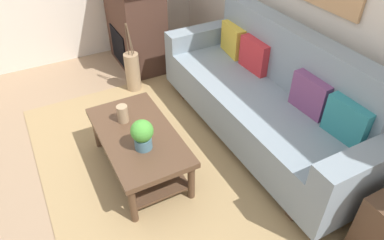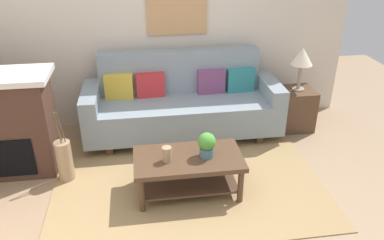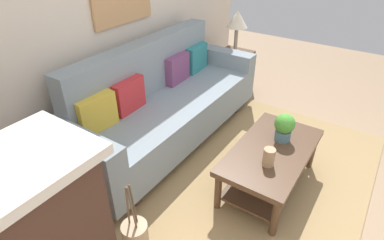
{
  "view_description": "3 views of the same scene",
  "coord_description": "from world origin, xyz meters",
  "px_view_note": "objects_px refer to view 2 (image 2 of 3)",
  "views": [
    {
      "loc": [
        2.18,
        -0.37,
        2.34
      ],
      "look_at": [
        0.06,
        0.75,
        0.46
      ],
      "focal_mm": 32.93,
      "sensor_mm": 36.0,
      "label": 1
    },
    {
      "loc": [
        -0.46,
        -2.99,
        2.53
      ],
      "look_at": [
        0.1,
        0.79,
        0.58
      ],
      "focal_mm": 36.05,
      "sensor_mm": 36.0,
      "label": 2
    },
    {
      "loc": [
        -2.18,
        -0.34,
        2.08
      ],
      "look_at": [
        -0.13,
        1.04,
        0.52
      ],
      "focal_mm": 29.04,
      "sensor_mm": 36.0,
      "label": 3
    }
  ],
  "objects_px": {
    "side_table": "(295,109)",
    "table_lamp": "(302,58)",
    "throw_pillow_plum": "(211,81)",
    "coffee_table": "(188,166)",
    "throw_pillow_teal": "(240,80)",
    "couch": "(182,104)",
    "floor_vase": "(65,161)",
    "potted_plant_tabletop": "(207,144)",
    "throw_pillow_mustard": "(119,86)",
    "throw_pillow_crimson": "(150,85)",
    "fireplace": "(9,124)",
    "framed_painting": "(177,6)",
    "tabletop_vase": "(167,154)"
  },
  "relations": [
    {
      "from": "couch",
      "to": "floor_vase",
      "type": "height_order",
      "value": "couch"
    },
    {
      "from": "throw_pillow_plum",
      "to": "framed_painting",
      "type": "xyz_separation_m",
      "value": [
        -0.4,
        0.34,
        0.92
      ]
    },
    {
      "from": "table_lamp",
      "to": "couch",
      "type": "bearing_deg",
      "value": 178.53
    },
    {
      "from": "tabletop_vase",
      "to": "fireplace",
      "type": "relative_size",
      "value": 0.14
    },
    {
      "from": "couch",
      "to": "coffee_table",
      "type": "xyz_separation_m",
      "value": [
        -0.1,
        -1.26,
        -0.12
      ]
    },
    {
      "from": "throw_pillow_mustard",
      "to": "potted_plant_tabletop",
      "type": "bearing_deg",
      "value": -57.89
    },
    {
      "from": "potted_plant_tabletop",
      "to": "framed_painting",
      "type": "bearing_deg",
      "value": 92.83
    },
    {
      "from": "couch",
      "to": "throw_pillow_teal",
      "type": "height_order",
      "value": "couch"
    },
    {
      "from": "throw_pillow_crimson",
      "to": "throw_pillow_teal",
      "type": "bearing_deg",
      "value": 0.0
    },
    {
      "from": "throw_pillow_crimson",
      "to": "throw_pillow_teal",
      "type": "relative_size",
      "value": 1.0
    },
    {
      "from": "couch",
      "to": "throw_pillow_teal",
      "type": "distance_m",
      "value": 0.84
    },
    {
      "from": "throw_pillow_crimson",
      "to": "throw_pillow_plum",
      "type": "xyz_separation_m",
      "value": [
        0.79,
        0.0,
        0.0
      ]
    },
    {
      "from": "throw_pillow_plum",
      "to": "coffee_table",
      "type": "height_order",
      "value": "throw_pillow_plum"
    },
    {
      "from": "potted_plant_tabletop",
      "to": "framed_painting",
      "type": "distance_m",
      "value": 2.03
    },
    {
      "from": "throw_pillow_crimson",
      "to": "side_table",
      "type": "bearing_deg",
      "value": -4.81
    },
    {
      "from": "couch",
      "to": "throw_pillow_plum",
      "type": "bearing_deg",
      "value": 17.33
    },
    {
      "from": "throw_pillow_crimson",
      "to": "side_table",
      "type": "relative_size",
      "value": 0.64
    },
    {
      "from": "throw_pillow_crimson",
      "to": "framed_painting",
      "type": "height_order",
      "value": "framed_painting"
    },
    {
      "from": "throw_pillow_teal",
      "to": "potted_plant_tabletop",
      "type": "relative_size",
      "value": 1.37
    },
    {
      "from": "throw_pillow_mustard",
      "to": "tabletop_vase",
      "type": "xyz_separation_m",
      "value": [
        0.48,
        -1.43,
        -0.17
      ]
    },
    {
      "from": "couch",
      "to": "framed_painting",
      "type": "relative_size",
      "value": 3.22
    },
    {
      "from": "throw_pillow_mustard",
      "to": "potted_plant_tabletop",
      "type": "xyz_separation_m",
      "value": [
        0.88,
        -1.4,
        -0.11
      ]
    },
    {
      "from": "floor_vase",
      "to": "couch",
      "type": "bearing_deg",
      "value": 31.35
    },
    {
      "from": "couch",
      "to": "fireplace",
      "type": "xyz_separation_m",
      "value": [
        -1.96,
        -0.57,
        0.15
      ]
    },
    {
      "from": "fireplace",
      "to": "potted_plant_tabletop",
      "type": "bearing_deg",
      "value": -19.17
    },
    {
      "from": "throw_pillow_teal",
      "to": "couch",
      "type": "bearing_deg",
      "value": -171.13
    },
    {
      "from": "side_table",
      "to": "table_lamp",
      "type": "distance_m",
      "value": 0.71
    },
    {
      "from": "side_table",
      "to": "table_lamp",
      "type": "height_order",
      "value": "table_lamp"
    },
    {
      "from": "table_lamp",
      "to": "side_table",
      "type": "bearing_deg",
      "value": 0.0
    },
    {
      "from": "floor_vase",
      "to": "throw_pillow_plum",
      "type": "bearing_deg",
      "value": 28.51
    },
    {
      "from": "potted_plant_tabletop",
      "to": "throw_pillow_crimson",
      "type": "bearing_deg",
      "value": 109.01
    },
    {
      "from": "throw_pillow_plum",
      "to": "throw_pillow_teal",
      "type": "distance_m",
      "value": 0.4
    },
    {
      "from": "throw_pillow_mustard",
      "to": "framed_painting",
      "type": "relative_size",
      "value": 0.47
    },
    {
      "from": "coffee_table",
      "to": "tabletop_vase",
      "type": "height_order",
      "value": "tabletop_vase"
    },
    {
      "from": "throw_pillow_mustard",
      "to": "table_lamp",
      "type": "relative_size",
      "value": 0.63
    },
    {
      "from": "table_lamp",
      "to": "framed_painting",
      "type": "relative_size",
      "value": 0.74
    },
    {
      "from": "table_lamp",
      "to": "coffee_table",
      "type": "bearing_deg",
      "value": -143.35
    },
    {
      "from": "throw_pillow_plum",
      "to": "floor_vase",
      "type": "relative_size",
      "value": 0.77
    },
    {
      "from": "side_table",
      "to": "floor_vase",
      "type": "relative_size",
      "value": 1.19
    },
    {
      "from": "tabletop_vase",
      "to": "side_table",
      "type": "bearing_deg",
      "value": 34.26
    },
    {
      "from": "throw_pillow_teal",
      "to": "side_table",
      "type": "bearing_deg",
      "value": -12.29
    },
    {
      "from": "coffee_table",
      "to": "framed_painting",
      "type": "xyz_separation_m",
      "value": [
        0.1,
        1.73,
        1.28
      ]
    },
    {
      "from": "potted_plant_tabletop",
      "to": "side_table",
      "type": "xyz_separation_m",
      "value": [
        1.46,
        1.24,
        -0.29
      ]
    },
    {
      "from": "throw_pillow_plum",
      "to": "coffee_table",
      "type": "relative_size",
      "value": 0.33
    },
    {
      "from": "potted_plant_tabletop",
      "to": "floor_vase",
      "type": "relative_size",
      "value": 0.56
    },
    {
      "from": "couch",
      "to": "table_lamp",
      "type": "height_order",
      "value": "table_lamp"
    },
    {
      "from": "throw_pillow_crimson",
      "to": "throw_pillow_plum",
      "type": "relative_size",
      "value": 1.0
    },
    {
      "from": "coffee_table",
      "to": "floor_vase",
      "type": "xyz_separation_m",
      "value": [
        -1.29,
        0.41,
        -0.08
      ]
    },
    {
      "from": "framed_painting",
      "to": "throw_pillow_teal",
      "type": "bearing_deg",
      "value": -23.23
    },
    {
      "from": "floor_vase",
      "to": "framed_painting",
      "type": "distance_m",
      "value": 2.35
    }
  ]
}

